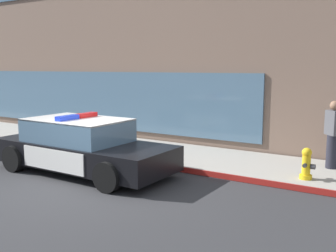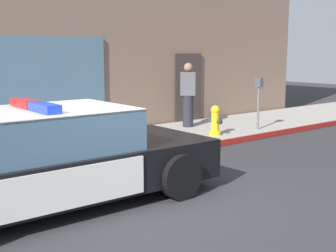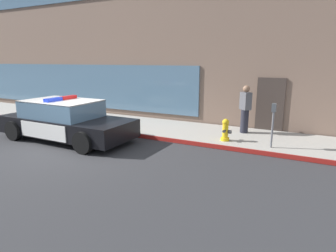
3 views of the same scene
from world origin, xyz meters
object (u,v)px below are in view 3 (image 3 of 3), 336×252
Objects in this scene: fire_hydrant at (225,130)px; parking_meter at (273,117)px; police_cruiser at (66,120)px; pedestrian_on_sidewalk at (245,109)px.

parking_meter is (1.45, -0.11, 0.58)m from fire_hydrant.
parking_meter is at bearing -4.39° from fire_hydrant.
pedestrian_on_sidewalk reaches higher than police_cruiser.
parking_meter is (6.60, 1.76, 0.40)m from police_cruiser.
pedestrian_on_sidewalk is (5.46, 3.22, 0.33)m from police_cruiser.
police_cruiser reaches higher than fire_hydrant.
fire_hydrant is at bearing 20.41° from police_cruiser.
fire_hydrant is at bearing 32.84° from pedestrian_on_sidewalk.
police_cruiser is at bearing -160.08° from fire_hydrant.
pedestrian_on_sidewalk reaches higher than parking_meter.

